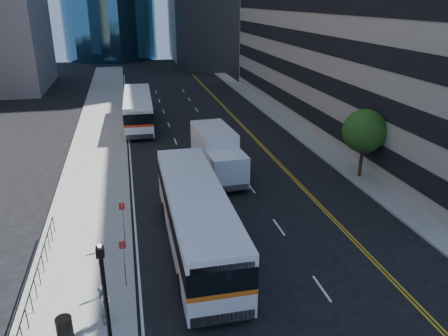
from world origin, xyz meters
The scene contains 11 objects.
ground centered at (0.00, 0.00, 0.00)m, with size 160.00×160.00×0.00m, color black.
sidewalk_west centered at (-10.50, 25.00, 0.07)m, with size 5.00×90.00×0.15m, color gray.
sidewalk_east centered at (9.00, 25.00, 0.07)m, with size 2.00×90.00×0.15m, color gray.
parking_garage centered at (25.00, 23.00, 12.50)m, with size 30.00×50.00×25.00m, color #9E9384.
street_tree centered at (9.00, 8.00, 3.64)m, with size 3.20×3.20×5.10m.
lamp_post centered at (-9.00, -6.00, 2.72)m, with size 0.28×0.28×4.56m.
bus_front centered at (-4.60, 0.93, 1.87)m, with size 2.98×13.29×3.43m.
bus_rear centered at (-6.60, 26.60, 1.78)m, with size 3.14×12.74×3.27m.
box_truck centered at (-1.40, 10.64, 1.86)m, with size 2.97×7.52×3.53m.
trash_can centered at (-10.77, -4.88, 0.63)m, with size 0.63×0.63×0.95m, color black.
pedestrian centered at (-9.25, -4.27, 1.02)m, with size 0.64×0.42×1.74m, color #515158.
Camera 1 is at (-7.69, -19.51, 12.64)m, focal length 35.00 mm.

